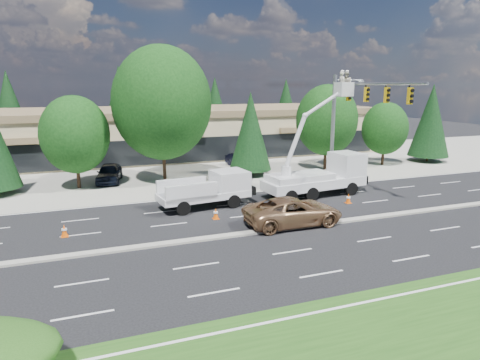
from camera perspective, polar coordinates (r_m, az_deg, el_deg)
name	(u,v)px	position (r m, az deg, el deg)	size (l,w,h in m)	color
ground	(267,232)	(24.72, 3.57, -6.89)	(140.00, 140.00, 0.00)	black
concrete_apron	(185,169)	(43.14, -7.30, 1.48)	(140.00, 22.00, 0.01)	gray
road_median	(267,231)	(24.70, 3.58, -6.76)	(120.00, 0.55, 0.12)	gray
strip_mall	(165,131)	(52.39, -9.92, 6.48)	(50.40, 15.40, 5.50)	tan
tree_front_c	(75,135)	(36.46, -21.15, 5.66)	(5.38, 5.38, 7.47)	#332114
tree_front_d	(162,103)	(36.87, -10.37, 10.06)	(8.30, 8.30, 11.51)	#332114
tree_front_e	(250,131)	(39.29, 1.41, 6.53)	(3.87, 3.87, 7.64)	#332114
tree_front_f	(327,120)	(42.84, 11.49, 7.82)	(5.99, 5.99, 8.31)	#332114
tree_front_g	(385,128)	(47.00, 18.75, 6.53)	(4.70, 4.70, 6.52)	#332114
tree_front_h	(431,120)	(50.93, 24.10, 7.28)	(4.24, 4.24, 8.36)	#332114
tree_back_a	(9,107)	(63.87, -28.40, 8.57)	(5.12, 5.12, 10.10)	#332114
tree_back_b	(120,102)	(63.54, -15.70, 9.97)	(5.53, 5.53, 10.90)	#332114
tree_back_c	(215,106)	(66.29, -3.35, 9.80)	(4.77, 4.77, 9.40)	#332114
tree_back_d	(286,106)	(70.77, 6.11, 9.85)	(4.68, 4.68, 9.22)	#332114
signal_mast	(349,114)	(34.49, 14.35, 8.58)	(2.76, 10.16, 9.00)	gray
utility_pickup	(210,193)	(29.44, -4.01, -1.71)	(6.43, 3.00, 2.38)	silver
bucket_truck	(323,169)	(32.97, 11.03, 1.45)	(8.30, 3.32, 9.30)	silver
traffic_cone_a	(64,231)	(25.71, -22.38, -6.28)	(0.40, 0.40, 0.70)	#EC5707
traffic_cone_b	(216,214)	(26.90, -3.26, -4.50)	(0.40, 0.40, 0.70)	#EC5707
traffic_cone_c	(250,208)	(27.99, 1.28, -3.80)	(0.40, 0.40, 0.70)	#EC5707
traffic_cone_d	(348,198)	(31.34, 14.25, -2.40)	(0.40, 0.40, 0.70)	#EC5707
minivan	(293,211)	(25.81, 7.12, -4.18)	(2.75, 5.97, 1.66)	#99704A
parked_car_west	(109,173)	(38.58, -17.04, 0.92)	(1.89, 4.71, 1.60)	black
parked_car_east	(241,160)	(43.80, 0.17, 2.67)	(1.47, 4.20, 1.38)	black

